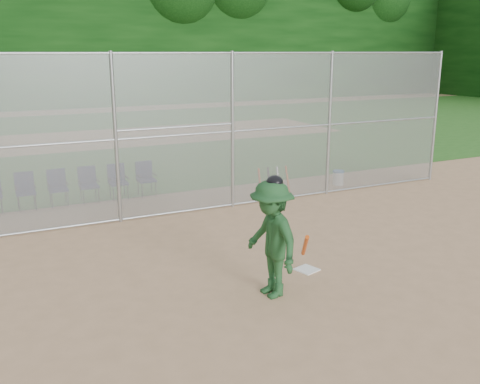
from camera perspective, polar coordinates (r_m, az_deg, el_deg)
name	(u,v)px	position (r m, az deg, el deg)	size (l,w,h in m)	color
ground	(302,285)	(9.63, 6.62, -9.78)	(100.00, 100.00, 0.00)	tan
grass_strip	(96,139)	(26.10, -15.15, 5.49)	(100.00, 100.00, 0.00)	#265D1C
dirt_patch_far	(96,139)	(26.10, -15.15, 5.50)	(24.00, 24.00, 0.00)	tan
backstop_fence	(196,131)	(13.38, -4.73, 6.48)	(16.09, 0.09, 4.00)	gray
treeline	(79,18)	(27.80, -16.78, 17.30)	(81.00, 60.00, 11.00)	black
home_plate	(307,270)	(10.24, 7.13, -8.21)	(0.38, 0.38, 0.02)	white
batter_at_plate	(271,239)	(8.84, 3.38, -4.99)	(1.00, 1.39, 2.07)	#1E4B24
water_cooler	(338,178)	(16.71, 10.43, 1.53)	(0.35, 0.35, 0.45)	white
spare_bats	(274,182)	(15.10, 3.64, 1.08)	(0.96, 0.32, 0.84)	#D84C14
chair_1	(26,192)	(14.84, -21.88, 0.02)	(0.54, 0.52, 0.96)	#10183C
chair_2	(58,188)	(14.91, -18.83, 0.37)	(0.54, 0.52, 0.96)	#10183C
chair_3	(89,185)	(15.02, -15.81, 0.71)	(0.54, 0.52, 0.96)	#10183C
chair_4	(118,182)	(15.17, -12.84, 1.04)	(0.54, 0.52, 0.96)	#10183C
chair_5	(147,179)	(15.37, -9.94, 1.36)	(0.54, 0.52, 0.96)	#10183C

